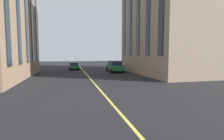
{
  "coord_description": "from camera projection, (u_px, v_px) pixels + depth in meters",
  "views": [
    {
      "loc": [
        4.8,
        2.45,
        2.98
      ],
      "look_at": [
        15.4,
        -0.14,
        1.99
      ],
      "focal_mm": 28.24,
      "sensor_mm": 36.0,
      "label": 1
    }
  ],
  "objects": [
    {
      "name": "lane_centre_line",
      "position": [
        98.0,
        88.0,
        15.55
      ],
      "size": [
        80.0,
        0.16,
        0.01
      ],
      "color": "#D8C64C",
      "rests_on": "ground_plane"
    },
    {
      "name": "building_right_near",
      "position": [
        176.0,
        8.0,
        26.87
      ],
      "size": [
        16.64,
        12.2,
        20.08
      ],
      "color": "gray",
      "rests_on": "ground_plane"
    },
    {
      "name": "car_green_far",
      "position": [
        74.0,
        66.0,
        34.01
      ],
      "size": [
        4.4,
        1.95,
        1.37
      ],
      "color": "#1E6038",
      "rests_on": "ground_plane"
    },
    {
      "name": "car_green_trailing",
      "position": [
        115.0,
        66.0,
        29.13
      ],
      "size": [
        4.7,
        2.14,
        1.88
      ],
      "color": "#1E6038",
      "rests_on": "ground_plane"
    }
  ]
}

